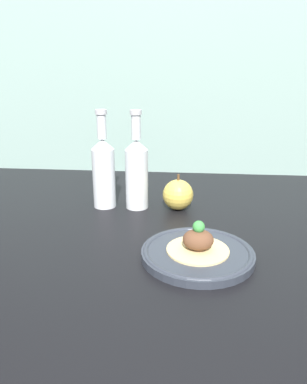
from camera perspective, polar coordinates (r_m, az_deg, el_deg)
ground_plane at (r=91.70cm, az=0.51°, el=-7.21°), size 180.00×110.00×4.00cm
wall_backsplash at (r=135.58cm, az=2.52°, el=19.67°), size 180.00×3.00×80.00cm
plate at (r=79.54cm, az=6.73°, el=-9.26°), size 23.62×23.62×1.95cm
plated_food at (r=78.31cm, az=6.80°, el=-7.55°), size 13.05×13.05×6.74cm
cider_bottle_left at (r=104.22cm, az=-7.61°, el=3.31°), size 6.28×6.28×27.04cm
cider_bottle_right at (r=102.61cm, az=-2.58°, el=3.21°), size 6.28×6.28×27.04cm
apple at (r=103.23cm, az=3.75°, el=-0.41°), size 8.43×8.43×10.05cm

